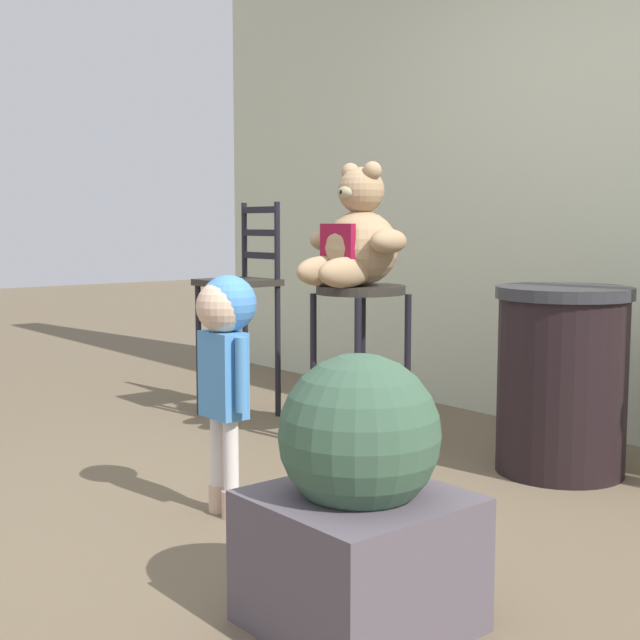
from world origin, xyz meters
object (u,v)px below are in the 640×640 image
at_px(bar_stool_with_teddy, 360,330).
at_px(trash_bin, 562,380).
at_px(planter_with_shrub, 359,503).
at_px(child_walking, 225,342).
at_px(bar_chair_empty, 242,296).
at_px(teddy_bear, 356,241).

distance_m(bar_stool_with_teddy, trash_bin, 0.97).
distance_m(trash_bin, planter_with_shrub, 1.70).
height_order(bar_stool_with_teddy, planter_with_shrub, bar_stool_with_teddy).
distance_m(bar_stool_with_teddy, child_walking, 1.16).
bearing_deg(trash_bin, child_walking, -107.74).
height_order(trash_bin, bar_chair_empty, bar_chair_empty).
xyz_separation_m(bar_stool_with_teddy, planter_with_shrub, (1.42, -1.28, -0.22)).
bearing_deg(bar_chair_empty, teddy_bear, 3.05).
bearing_deg(bar_stool_with_teddy, planter_with_shrub, -42.20).
height_order(bar_stool_with_teddy, trash_bin, trash_bin).
xyz_separation_m(bar_chair_empty, planter_with_shrub, (2.30, -1.21, -0.33)).
bearing_deg(bar_chair_empty, planter_with_shrub, -27.69).
bearing_deg(teddy_bear, bar_stool_with_teddy, 90.00).
height_order(child_walking, bar_chair_empty, bar_chair_empty).
relative_size(child_walking, bar_chair_empty, 0.75).
relative_size(teddy_bear, bar_chair_empty, 0.49).
bearing_deg(teddy_bear, child_walking, -66.41).
bearing_deg(bar_stool_with_teddy, bar_chair_empty, -175.11).
relative_size(bar_stool_with_teddy, planter_with_shrub, 1.05).
height_order(bar_stool_with_teddy, child_walking, child_walking).
distance_m(child_walking, bar_chair_empty, 1.66).
bearing_deg(bar_chair_empty, trash_bin, 13.00).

